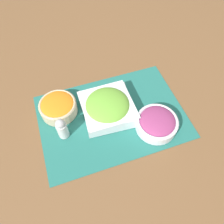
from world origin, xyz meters
name	(u,v)px	position (x,y,z in m)	size (l,w,h in m)	color
ground_plane	(112,116)	(0.00, 0.00, 0.00)	(3.00, 3.00, 0.00)	brown
placemat	(112,116)	(0.00, 0.00, 0.00)	(0.60, 0.41, 0.00)	#236B60
lettuce_bowl	(108,107)	(-0.01, 0.02, 0.04)	(0.21, 0.21, 0.08)	white
carrot_bowl	(58,106)	(-0.20, 0.09, 0.04)	(0.15, 0.15, 0.07)	#C6B28E
onion_bowl	(157,123)	(0.15, -0.11, 0.04)	(0.16, 0.16, 0.07)	silver
pepper_shaker	(62,128)	(-0.21, -0.02, 0.06)	(0.04, 0.04, 0.10)	silver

